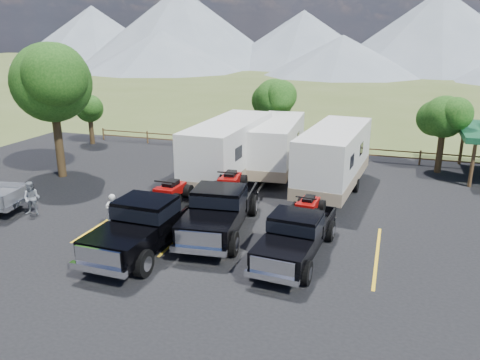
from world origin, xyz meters
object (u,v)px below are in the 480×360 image
(rig_left, at_px, (150,219))
(trailer_center, at_px, (276,146))
(trailer_right, at_px, (334,159))
(person_b, at_px, (32,198))
(trailer_left, at_px, (229,151))
(person_a, at_px, (113,212))
(rig_right, at_px, (297,232))
(rig_center, at_px, (221,206))
(tree_big_nw, at_px, (51,83))

(rig_left, relative_size, trailer_center, 0.75)
(trailer_right, xyz_separation_m, person_b, (-12.98, -7.97, -1.00))
(trailer_center, height_order, trailer_right, trailer_right)
(trailer_left, xyz_separation_m, trailer_center, (2.03, 2.88, -0.18))
(rig_left, distance_m, person_a, 2.46)
(rig_left, relative_size, rig_right, 1.14)
(trailer_left, relative_size, trailer_right, 1.03)
(trailer_right, bearing_deg, rig_center, -114.68)
(rig_left, bearing_deg, trailer_center, 80.14)
(rig_center, distance_m, trailer_right, 7.92)
(rig_left, height_order, person_a, rig_left)
(rig_center, distance_m, trailer_center, 9.33)
(trailer_center, bearing_deg, rig_right, -75.79)
(rig_right, bearing_deg, trailer_right, 92.33)
(tree_big_nw, bearing_deg, person_a, -38.87)
(rig_center, relative_size, trailer_left, 0.68)
(rig_center, distance_m, trailer_left, 6.75)
(person_a, bearing_deg, trailer_left, -145.31)
(rig_left, relative_size, trailer_left, 0.68)
(rig_center, distance_m, person_b, 9.16)
(rig_center, height_order, trailer_left, trailer_left)
(rig_center, xyz_separation_m, person_b, (-9.09, -1.10, -0.27))
(trailer_left, bearing_deg, rig_right, -52.99)
(rig_left, distance_m, trailer_right, 11.01)
(trailer_right, relative_size, person_b, 6.13)
(tree_big_nw, distance_m, rig_left, 12.75)
(rig_right, height_order, person_a, rig_right)
(tree_big_nw, xyz_separation_m, trailer_left, (10.03, 1.86, -3.69))
(tree_big_nw, distance_m, trailer_center, 13.53)
(trailer_left, distance_m, trailer_right, 5.81)
(trailer_left, height_order, person_a, trailer_left)
(rig_center, bearing_deg, trailer_center, 82.87)
(trailer_center, bearing_deg, trailer_right, -36.93)
(trailer_left, bearing_deg, tree_big_nw, -167.86)
(person_b, bearing_deg, rig_center, -10.19)
(rig_right, bearing_deg, person_a, -175.00)
(tree_big_nw, height_order, trailer_left, tree_big_nw)
(tree_big_nw, bearing_deg, trailer_right, 8.25)
(tree_big_nw, distance_m, person_b, 7.92)
(person_a, bearing_deg, tree_big_nw, -76.25)
(trailer_center, bearing_deg, tree_big_nw, -162.48)
(rig_right, bearing_deg, person_b, -176.89)
(tree_big_nw, bearing_deg, trailer_center, 21.45)
(rig_left, xyz_separation_m, person_b, (-6.92, 1.20, -0.29))
(trailer_center, height_order, person_b, trailer_center)
(rig_center, height_order, trailer_right, trailer_right)
(rig_left, relative_size, person_b, 4.26)
(tree_big_nw, relative_size, rig_center, 1.12)
(person_a, relative_size, person_b, 1.02)
(rig_right, xyz_separation_m, trailer_center, (-3.49, 10.66, 0.73))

